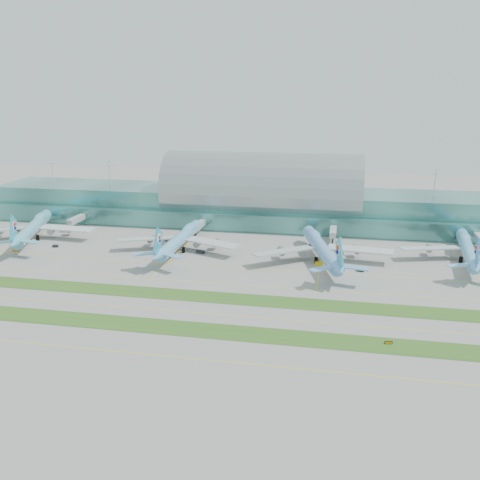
% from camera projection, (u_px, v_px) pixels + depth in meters
% --- Properties ---
extents(ground, '(700.00, 700.00, 0.00)m').
position_uv_depth(ground, '(214.00, 299.00, 210.12)').
color(ground, gray).
rests_on(ground, ground).
extents(terminal, '(340.00, 69.10, 36.00)m').
position_uv_depth(terminal, '(263.00, 200.00, 327.96)').
color(terminal, '#3D7A75').
rests_on(terminal, ground).
extents(grass_strip_near, '(420.00, 12.00, 0.08)m').
position_uv_depth(grass_strip_near, '(194.00, 329.00, 183.65)').
color(grass_strip_near, '#2D591E').
rests_on(grass_strip_near, ground).
extents(grass_strip_far, '(420.00, 12.00, 0.08)m').
position_uv_depth(grass_strip_far, '(215.00, 297.00, 212.00)').
color(grass_strip_far, '#2D591E').
rests_on(grass_strip_far, ground).
extents(taxiline_a, '(420.00, 0.35, 0.01)m').
position_uv_depth(taxiline_a, '(177.00, 357.00, 164.76)').
color(taxiline_a, yellow).
rests_on(taxiline_a, ground).
extents(taxiline_b, '(420.00, 0.35, 0.01)m').
position_uv_depth(taxiline_b, '(205.00, 313.00, 196.89)').
color(taxiline_b, yellow).
rests_on(taxiline_b, ground).
extents(taxiline_c, '(420.00, 0.35, 0.01)m').
position_uv_depth(taxiline_c, '(224.00, 284.00, 227.13)').
color(taxiline_c, yellow).
rests_on(taxiline_c, ground).
extents(taxiline_d, '(420.00, 0.35, 0.01)m').
position_uv_depth(taxiline_d, '(234.00, 267.00, 247.92)').
color(taxiline_d, yellow).
rests_on(taxiline_d, ground).
extents(airliner_a, '(65.45, 75.93, 21.43)m').
position_uv_depth(airliner_a, '(33.00, 227.00, 293.89)').
color(airliner_a, '#5BB0C9').
rests_on(airliner_a, ground).
extents(airliner_b, '(64.56, 73.16, 20.16)m').
position_uv_depth(airliner_b, '(180.00, 238.00, 273.09)').
color(airliner_b, '#66AEE1').
rests_on(airliner_b, ground).
extents(airliner_c, '(66.26, 76.56, 21.40)m').
position_uv_depth(airliner_c, '(321.00, 247.00, 255.88)').
color(airliner_c, '#6AA5E9').
rests_on(airliner_c, ground).
extents(airliner_d, '(63.11, 72.01, 19.82)m').
position_uv_depth(airliner_d, '(468.00, 248.00, 255.88)').
color(airliner_d, '#69B4E8').
rests_on(airliner_d, ground).
extents(gse_a, '(2.97, 1.85, 1.40)m').
position_uv_depth(gse_a, '(16.00, 250.00, 272.82)').
color(gse_a, '#CB700B').
rests_on(gse_a, ground).
extents(gse_b, '(3.10, 2.00, 1.24)m').
position_uv_depth(gse_b, '(55.00, 246.00, 279.41)').
color(gse_b, black).
rests_on(gse_b, ground).
extents(gse_c, '(3.45, 2.38, 1.50)m').
position_uv_depth(gse_c, '(169.00, 256.00, 262.40)').
color(gse_c, black).
rests_on(gse_c, ground).
extents(gse_d, '(4.45, 3.03, 1.50)m').
position_uv_depth(gse_d, '(200.00, 252.00, 268.99)').
color(gse_d, black).
rests_on(gse_d, ground).
extents(gse_e, '(4.13, 3.18, 1.53)m').
position_uv_depth(gse_e, '(319.00, 264.00, 250.48)').
color(gse_e, gold).
rests_on(gse_e, ground).
extents(gse_f, '(3.53, 2.45, 1.25)m').
position_uv_depth(gse_f, '(360.00, 270.00, 242.17)').
color(gse_f, black).
rests_on(gse_f, ground).
extents(taxiway_sign_east, '(2.54, 0.47, 1.07)m').
position_uv_depth(taxiway_sign_east, '(388.00, 343.00, 172.94)').
color(taxiway_sign_east, black).
rests_on(taxiway_sign_east, ground).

